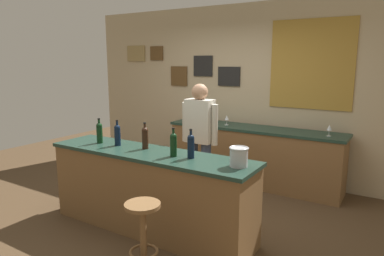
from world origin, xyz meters
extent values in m
plane|color=#4C3823|center=(0.00, 0.00, 0.00)|extent=(10.00, 10.00, 0.00)
cube|color=tan|center=(0.00, 2.03, 1.40)|extent=(6.00, 0.06, 2.80)
cube|color=#997F4C|center=(-2.20, 1.99, 2.04)|extent=(0.43, 0.02, 0.30)
cube|color=brown|center=(-1.70, 1.99, 2.04)|extent=(0.29, 0.02, 0.26)
cube|color=brown|center=(-1.20, 1.99, 1.63)|extent=(0.34, 0.02, 0.35)
cube|color=black|center=(-0.70, 1.99, 1.81)|extent=(0.37, 0.02, 0.35)
cube|color=black|center=(-0.20, 1.99, 1.65)|extent=(0.40, 0.02, 0.32)
cube|color=#A87F33|center=(1.12, 1.99, 1.85)|extent=(1.20, 0.02, 1.30)
cube|color=brown|center=(0.00, -0.40, 0.44)|extent=(2.45, 0.57, 0.88)
cube|color=#1E382D|center=(0.00, -0.40, 0.90)|extent=(2.50, 0.60, 0.04)
cube|color=brown|center=(0.40, 1.65, 0.43)|extent=(2.68, 0.53, 0.86)
cube|color=#1E382D|center=(0.40, 1.65, 0.88)|extent=(2.73, 0.56, 0.04)
cylinder|color=#384766|center=(0.21, 0.51, 0.43)|extent=(0.13, 0.13, 0.86)
cylinder|color=#384766|center=(0.01, 0.51, 0.43)|extent=(0.13, 0.13, 0.86)
cube|color=beige|center=(0.11, 0.51, 1.14)|extent=(0.36, 0.20, 0.56)
sphere|color=#A87A5B|center=(0.11, 0.51, 1.51)|extent=(0.21, 0.21, 0.21)
cylinder|color=beige|center=(0.33, 0.51, 1.11)|extent=(0.08, 0.08, 0.52)
cylinder|color=beige|center=(-0.11, 0.51, 1.11)|extent=(0.08, 0.08, 0.52)
cylinder|color=brown|center=(0.49, -1.11, 0.32)|extent=(0.06, 0.06, 0.65)
torus|color=brown|center=(0.49, -1.11, 0.22)|extent=(0.26, 0.26, 0.02)
cylinder|color=brown|center=(0.49, -1.11, 0.66)|extent=(0.32, 0.32, 0.03)
cylinder|color=black|center=(-0.77, -0.39, 1.02)|extent=(0.07, 0.07, 0.20)
sphere|color=black|center=(-0.77, -0.39, 1.13)|extent=(0.07, 0.07, 0.07)
cylinder|color=black|center=(-0.77, -0.39, 1.17)|extent=(0.03, 0.03, 0.09)
cylinder|color=black|center=(-0.77, -0.39, 1.22)|extent=(0.03, 0.03, 0.02)
cylinder|color=black|center=(-0.49, -0.37, 1.02)|extent=(0.07, 0.07, 0.20)
sphere|color=black|center=(-0.49, -0.37, 1.13)|extent=(0.07, 0.07, 0.07)
cylinder|color=black|center=(-0.49, -0.37, 1.17)|extent=(0.03, 0.03, 0.09)
cylinder|color=black|center=(-0.49, -0.37, 1.22)|extent=(0.03, 0.03, 0.02)
cylinder|color=black|center=(-0.12, -0.32, 1.02)|extent=(0.07, 0.07, 0.20)
sphere|color=black|center=(-0.12, -0.32, 1.13)|extent=(0.07, 0.07, 0.07)
cylinder|color=black|center=(-0.12, -0.32, 1.17)|extent=(0.03, 0.03, 0.09)
cylinder|color=black|center=(-0.12, -0.32, 1.22)|extent=(0.03, 0.03, 0.02)
cylinder|color=black|center=(0.34, -0.41, 1.02)|extent=(0.07, 0.07, 0.20)
sphere|color=black|center=(0.34, -0.41, 1.13)|extent=(0.07, 0.07, 0.07)
cylinder|color=black|center=(0.34, -0.41, 1.17)|extent=(0.03, 0.03, 0.09)
cylinder|color=black|center=(0.34, -0.41, 1.22)|extent=(0.03, 0.03, 0.02)
cylinder|color=black|center=(0.53, -0.37, 1.02)|extent=(0.07, 0.07, 0.20)
sphere|color=black|center=(0.53, -0.37, 1.13)|extent=(0.07, 0.07, 0.07)
cylinder|color=black|center=(0.53, -0.37, 1.17)|extent=(0.03, 0.03, 0.09)
cylinder|color=black|center=(0.53, -0.37, 1.22)|extent=(0.03, 0.03, 0.02)
cylinder|color=#B7BABF|center=(1.07, -0.38, 1.01)|extent=(0.17, 0.17, 0.18)
torus|color=#B7BABF|center=(1.07, -0.38, 1.10)|extent=(0.19, 0.19, 0.02)
cylinder|color=silver|center=(-0.05, 1.62, 0.90)|extent=(0.06, 0.06, 0.00)
cylinder|color=silver|center=(-0.05, 1.62, 0.94)|extent=(0.01, 0.01, 0.07)
cone|color=silver|center=(-0.05, 1.62, 1.02)|extent=(0.07, 0.07, 0.08)
cylinder|color=silver|center=(1.50, 1.60, 0.90)|extent=(0.06, 0.06, 0.00)
cylinder|color=silver|center=(1.50, 1.60, 0.94)|extent=(0.01, 0.01, 0.07)
cone|color=silver|center=(1.50, 1.60, 1.02)|extent=(0.07, 0.07, 0.08)
cylinder|color=#338C4C|center=(-0.35, 1.57, 0.95)|extent=(0.08, 0.08, 0.09)
torus|color=#338C4C|center=(-0.29, 1.57, 0.95)|extent=(0.06, 0.01, 0.06)
camera|label=1|loc=(2.38, -3.32, 1.91)|focal=32.75mm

